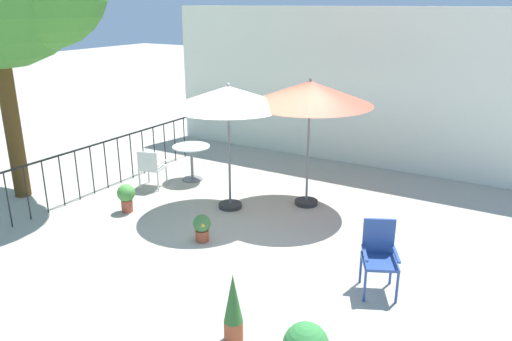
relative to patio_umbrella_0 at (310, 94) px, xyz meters
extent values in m
plane|color=#ABA495|center=(-0.57, -1.51, -2.14)|extent=(60.00, 60.00, 0.00)
cube|color=white|center=(-0.57, 3.04, -0.33)|extent=(9.16, 0.30, 3.61)
cube|color=black|center=(-3.95, -1.51, -1.14)|extent=(0.03, 5.88, 0.03)
cylinder|color=black|center=(-3.95, -3.53, -1.64)|extent=(0.02, 0.02, 1.00)
cylinder|color=black|center=(-3.95, -3.16, -1.64)|extent=(0.02, 0.02, 1.00)
cylinder|color=black|center=(-3.95, -2.79, -1.64)|extent=(0.02, 0.02, 1.00)
cylinder|color=black|center=(-3.95, -2.42, -1.64)|extent=(0.02, 0.02, 1.00)
cylinder|color=black|center=(-3.95, -2.06, -1.64)|extent=(0.02, 0.02, 1.00)
cylinder|color=black|center=(-3.95, -1.69, -1.64)|extent=(0.02, 0.02, 1.00)
cylinder|color=black|center=(-3.95, -1.32, -1.64)|extent=(0.02, 0.02, 1.00)
cylinder|color=black|center=(-3.95, -0.95, -1.64)|extent=(0.02, 0.02, 1.00)
cylinder|color=black|center=(-3.95, -0.59, -1.64)|extent=(0.02, 0.02, 1.00)
cylinder|color=black|center=(-3.95, -0.22, -1.64)|extent=(0.02, 0.02, 1.00)
cylinder|color=black|center=(-3.95, 0.15, -1.64)|extent=(0.02, 0.02, 1.00)
cylinder|color=black|center=(-3.95, 0.52, -1.64)|extent=(0.02, 0.02, 1.00)
cylinder|color=black|center=(-3.95, 0.88, -1.64)|extent=(0.02, 0.02, 1.00)
cylinder|color=black|center=(-3.95, 1.25, -1.64)|extent=(0.02, 0.02, 1.00)
cylinder|color=#553A19|center=(-5.12, -2.48, -0.61)|extent=(0.31, 0.31, 3.07)
cylinder|color=#2D2D2D|center=(0.00, 0.00, -2.10)|extent=(0.44, 0.44, 0.08)
cylinder|color=slate|center=(0.00, 0.00, -0.96)|extent=(0.04, 0.04, 2.37)
cone|color=#DA553C|center=(0.00, 0.00, 0.02)|extent=(2.28, 2.28, 0.42)
sphere|color=slate|center=(0.00, 0.00, 0.26)|extent=(0.06, 0.06, 0.06)
cylinder|color=#2D2D2D|center=(-1.17, -0.88, -2.10)|extent=(0.44, 0.44, 0.08)
cylinder|color=slate|center=(-1.17, -0.88, -0.99)|extent=(0.04, 0.04, 2.30)
cone|color=beige|center=(-1.17, -0.88, -0.02)|extent=(2.12, 2.12, 0.37)
sphere|color=slate|center=(-1.17, -0.88, 0.19)|extent=(0.06, 0.06, 0.06)
cylinder|color=white|center=(-2.74, -0.01, -1.38)|extent=(0.80, 0.80, 0.02)
cylinder|color=slate|center=(-2.74, -0.01, -1.77)|extent=(0.06, 0.06, 0.74)
cylinder|color=slate|center=(-2.74, -0.01, -2.13)|extent=(0.44, 0.44, 0.03)
cube|color=#2D4A8F|center=(2.13, -2.30, -1.68)|extent=(0.62, 0.64, 0.04)
cube|color=#2D4A8F|center=(2.03, -2.09, -1.42)|extent=(0.40, 0.22, 0.49)
cube|color=#2D4A8F|center=(1.95, -2.39, -1.56)|extent=(0.23, 0.42, 0.03)
cube|color=#2D4A8F|center=(2.31, -2.21, -1.56)|extent=(0.23, 0.42, 0.03)
cylinder|color=#2D4A8F|center=(2.05, -2.60, -1.92)|extent=(0.04, 0.04, 0.44)
cylinder|color=#2D4A8F|center=(2.41, -2.42, -1.92)|extent=(0.04, 0.04, 0.44)
cylinder|color=#2D4A8F|center=(1.84, -2.18, -1.92)|extent=(0.04, 0.04, 0.44)
cylinder|color=#2D4A8F|center=(2.21, -2.00, -1.92)|extent=(0.04, 0.04, 0.44)
cube|color=silver|center=(-3.18, -0.77, -1.72)|extent=(0.56, 0.57, 0.04)
cube|color=silver|center=(-3.12, -0.97, -1.51)|extent=(0.42, 0.16, 0.38)
cube|color=silver|center=(-2.99, -0.71, -1.60)|extent=(0.16, 0.41, 0.03)
cube|color=silver|center=(-3.38, -0.83, -1.60)|extent=(0.16, 0.41, 0.03)
cylinder|color=silver|center=(-3.04, -0.51, -1.94)|extent=(0.04, 0.04, 0.40)
cylinder|color=silver|center=(-3.44, -0.63, -1.94)|extent=(0.04, 0.04, 0.40)
cylinder|color=silver|center=(-2.92, -0.91, -1.94)|extent=(0.04, 0.04, 0.40)
cylinder|color=silver|center=(-3.32, -1.03, -1.94)|extent=(0.04, 0.04, 0.40)
cylinder|color=#B05331|center=(1.02, -4.11, -2.01)|extent=(0.22, 0.22, 0.25)
cylinder|color=#382819|center=(1.02, -4.11, -1.90)|extent=(0.19, 0.19, 0.02)
cone|color=#376E30|center=(1.02, -4.11, -1.58)|extent=(0.22, 0.22, 0.61)
cylinder|color=#A64B2D|center=(-0.80, -2.27, -2.05)|extent=(0.22, 0.22, 0.19)
cylinder|color=#382819|center=(-0.80, -2.27, -1.96)|extent=(0.19, 0.19, 0.02)
sphere|color=#42743C|center=(-0.80, -2.27, -1.83)|extent=(0.29, 0.29, 0.29)
sphere|color=gold|center=(-0.72, -2.35, -1.81)|extent=(0.08, 0.08, 0.08)
sphere|color=gold|center=(-0.81, -2.19, -1.76)|extent=(0.06, 0.06, 0.06)
sphere|color=gold|center=(-0.80, -2.36, -1.82)|extent=(0.08, 0.08, 0.08)
cylinder|color=#AF4D38|center=(-2.71, -2.02, -2.03)|extent=(0.21, 0.21, 0.23)
cylinder|color=#382819|center=(-2.71, -2.02, -1.92)|extent=(0.18, 0.18, 0.02)
sphere|color=#4E9841|center=(-2.71, -2.02, -1.77)|extent=(0.33, 0.33, 0.33)
sphere|color=#DD3462|center=(-2.72, -2.13, -1.79)|extent=(0.08, 0.08, 0.08)
sphere|color=#DD3462|center=(-2.73, -2.12, -1.79)|extent=(0.07, 0.07, 0.07)
camera|label=1|loc=(3.67, -8.09, 1.54)|focal=34.74mm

